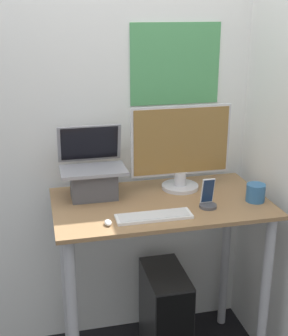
% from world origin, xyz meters
% --- Properties ---
extents(wall_back, '(6.00, 0.06, 2.60)m').
position_xyz_m(wall_back, '(0.00, 0.69, 1.30)').
color(wall_back, white).
rests_on(wall_back, ground_plane).
extents(desk, '(1.06, 0.61, 0.98)m').
position_xyz_m(desk, '(0.00, 0.30, 0.76)').
color(desk, '#936D47').
rests_on(desk, ground_plane).
extents(laptop, '(0.32, 0.25, 0.35)m').
position_xyz_m(laptop, '(-0.31, 0.44, 1.08)').
color(laptop, '#4C4C51').
rests_on(laptop, desk).
extents(monitor, '(0.52, 0.19, 0.44)m').
position_xyz_m(monitor, '(0.14, 0.45, 1.19)').
color(monitor, silver).
rests_on(monitor, desk).
extents(keyboard, '(0.35, 0.10, 0.02)m').
position_xyz_m(keyboard, '(-0.08, 0.13, 0.98)').
color(keyboard, white).
rests_on(keyboard, desk).
extents(mouse, '(0.03, 0.05, 0.02)m').
position_xyz_m(mouse, '(-0.30, 0.10, 0.99)').
color(mouse, white).
rests_on(mouse, desk).
extents(cell_phone, '(0.08, 0.08, 0.15)m').
position_xyz_m(cell_phone, '(0.20, 0.18, 1.01)').
color(cell_phone, '#4C4C51').
rests_on(cell_phone, desk).
extents(computer_tower, '(0.21, 0.39, 0.54)m').
position_xyz_m(computer_tower, '(0.04, 0.35, 0.27)').
color(computer_tower, black).
rests_on(computer_tower, ground_plane).
extents(mug, '(0.09, 0.09, 0.09)m').
position_xyz_m(mug, '(0.45, 0.20, 1.02)').
color(mug, '#336699').
rests_on(mug, desk).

